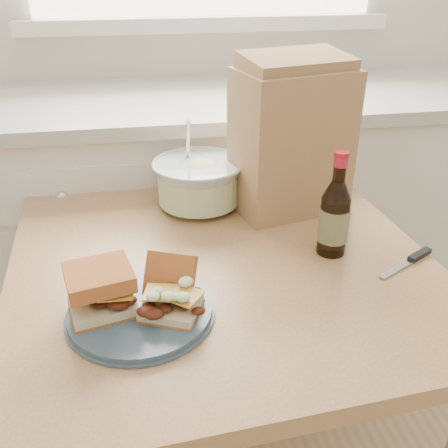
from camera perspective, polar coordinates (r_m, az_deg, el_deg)
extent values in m
cube|color=white|center=(1.87, -0.36, 0.03)|extent=(2.40, 0.60, 0.90)
cube|color=beige|center=(1.70, -0.41, 14.08)|extent=(2.50, 0.64, 0.04)
cube|color=tan|center=(1.12, -0.38, -4.54)|extent=(0.97, 0.97, 0.04)
cube|color=tan|center=(1.65, -17.65, -9.71)|extent=(0.06, 0.06, 0.71)
cube|color=tan|center=(1.76, 9.48, -6.12)|extent=(0.06, 0.06, 0.71)
cylinder|color=#3B4E5F|center=(0.95, -9.52, -9.85)|extent=(0.27, 0.27, 0.02)
cube|color=beige|center=(0.95, -13.69, -8.84)|extent=(0.14, 0.13, 0.02)
cube|color=gold|center=(0.93, -13.94, -7.07)|extent=(0.08, 0.08, 0.00)
cube|color=#B86330|center=(0.91, -14.11, -5.90)|extent=(0.14, 0.13, 0.03)
cube|color=beige|center=(0.92, -6.03, -9.45)|extent=(0.13, 0.12, 0.02)
cube|color=gold|center=(0.90, -6.13, -7.90)|extent=(0.08, 0.08, 0.00)
cube|color=#B86330|center=(0.95, -6.18, -5.86)|extent=(0.11, 0.10, 0.08)
cone|color=silver|center=(1.30, -2.88, 4.50)|extent=(0.23, 0.23, 0.12)
cylinder|color=white|center=(1.30, -2.87, 4.28)|extent=(0.21, 0.21, 0.08)
torus|color=silver|center=(1.28, -2.95, 6.96)|extent=(0.24, 0.24, 0.01)
cylinder|color=silver|center=(1.29, -4.15, 9.00)|extent=(0.01, 0.10, 0.16)
cylinder|color=black|center=(1.11, 12.37, -0.21)|extent=(0.06, 0.06, 0.13)
cone|color=black|center=(1.08, 12.84, 3.84)|extent=(0.06, 0.06, 0.04)
cylinder|color=black|center=(1.06, 13.12, 6.23)|extent=(0.03, 0.03, 0.06)
cylinder|color=red|center=(1.05, 13.22, 7.03)|extent=(0.03, 0.03, 0.02)
cylinder|color=#AE2022|center=(1.05, 13.31, 7.86)|extent=(0.03, 0.03, 0.01)
cylinder|color=#344020|center=(1.11, 12.39, 0.02)|extent=(0.07, 0.07, 0.08)
cube|color=silver|center=(1.12, 19.31, -4.74)|extent=(0.11, 0.07, 0.00)
cube|color=black|center=(1.18, 21.46, -3.28)|extent=(0.07, 0.05, 0.01)
cube|color=#AD8054|center=(1.26, 7.68, 9.25)|extent=(0.31, 0.24, 0.36)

